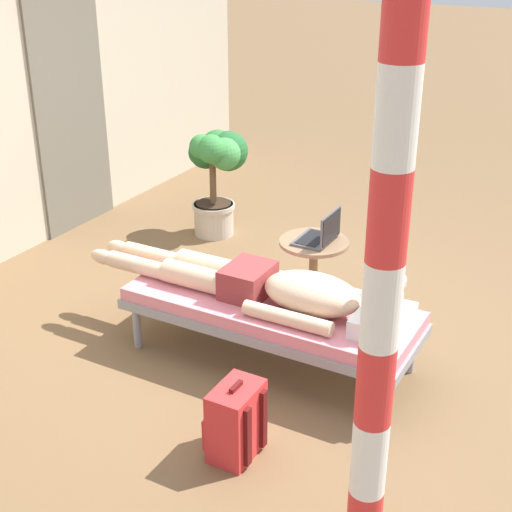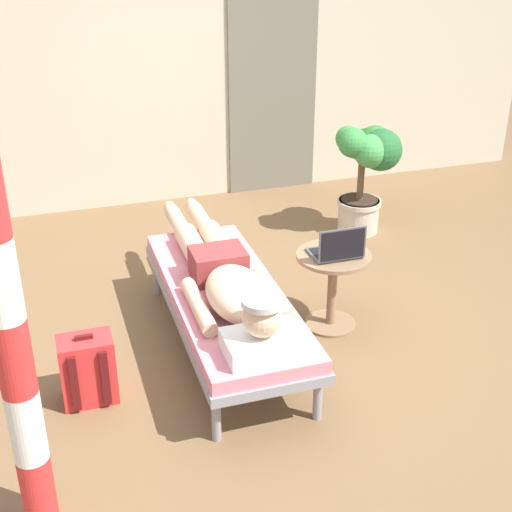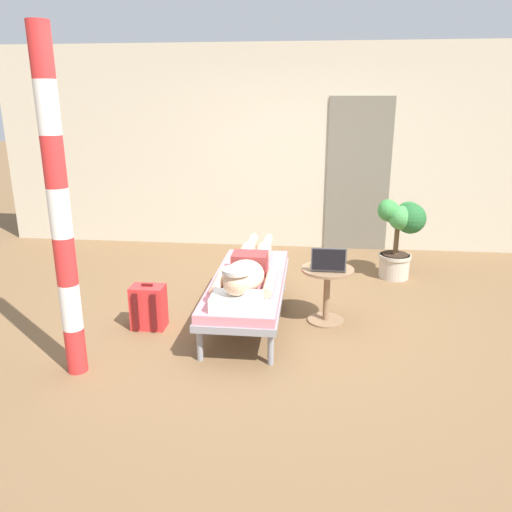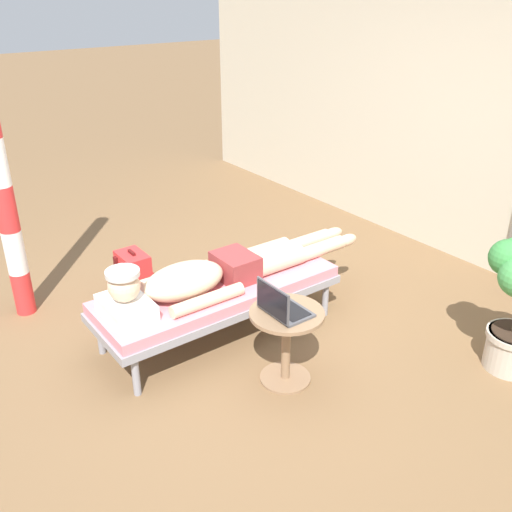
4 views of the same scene
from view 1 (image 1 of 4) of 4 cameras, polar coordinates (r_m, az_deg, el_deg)
ground_plane at (r=4.86m, az=2.72°, el=-6.81°), size 40.00×40.00×0.00m
house_door_panel at (r=6.58m, az=-14.09°, el=10.72°), size 0.84×0.03×2.04m
lounge_chair at (r=4.53m, az=1.10°, el=-4.24°), size 0.66×1.83×0.42m
person_reclining at (r=4.43m, az=1.63°, el=-2.41°), size 0.53×2.17×0.33m
side_table at (r=5.13m, az=4.45°, el=-0.53°), size 0.48×0.48×0.52m
laptop at (r=5.01m, az=5.06°, el=1.68°), size 0.31×0.24×0.23m
backpack at (r=3.86m, az=-1.57°, el=-12.64°), size 0.30×0.26×0.42m
potted_plant at (r=6.31m, az=-3.11°, el=7.00°), size 0.54×0.53×0.93m
porch_post at (r=2.77m, az=9.66°, el=-3.74°), size 0.15×0.15×2.47m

